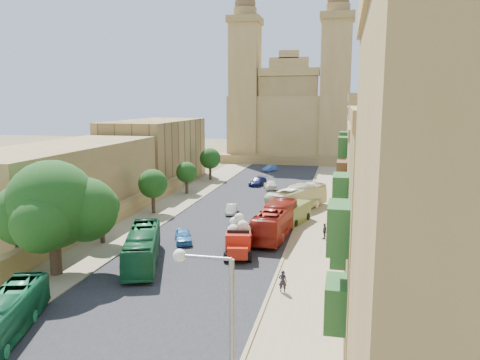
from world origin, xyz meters
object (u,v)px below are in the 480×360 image
at_px(car_cream, 271,217).
at_px(car_white_b, 270,185).
at_px(street_tree_b, 153,184).
at_px(bus_red_east, 275,221).
at_px(streetlamp, 218,337).
at_px(church, 291,117).
at_px(pedestrian_a, 283,281).
at_px(red_truck, 239,237).
at_px(car_white_a, 232,209).
at_px(street_tree_a, 101,206).
at_px(bus_green_north, 142,247).
at_px(bus_cream_east, 297,198).
at_px(car_blue_b, 270,168).
at_px(car_dkblue, 258,181).
at_px(street_tree_c, 187,172).
at_px(pedestrian_c, 325,231).
at_px(street_tree_d, 210,159).
at_px(car_blue_a, 183,236).
at_px(bus_green_south, 5,316).
at_px(olive_pickup, 293,213).
at_px(ficus_tree, 53,208).

bearing_deg(car_cream, car_white_b, -102.51).
relative_size(street_tree_b, bus_red_east, 0.48).
bearing_deg(streetlamp, car_white_b, 96.97).
relative_size(church, pedestrian_a, 22.77).
bearing_deg(red_truck, car_white_a, 106.06).
relative_size(street_tree_a, street_tree_b, 1.00).
height_order(bus_green_north, car_white_b, bus_green_north).
xyz_separation_m(church, bus_green_north, (-4.00, -71.02, -8.12)).
relative_size(bus_cream_east, car_blue_b, 3.07).
distance_m(church, bus_cream_east, 50.71).
distance_m(bus_cream_east, car_dkblue, 17.49).
xyz_separation_m(street_tree_c, pedestrian_c, (20.14, -18.26, -2.26)).
xyz_separation_m(street_tree_d, pedestrian_a, (17.87, -43.69, -2.78)).
xyz_separation_m(car_blue_a, car_blue_b, (0.99, 45.81, -0.05)).
height_order(street_tree_c, red_truck, street_tree_c).
xyz_separation_m(street_tree_a, car_cream, (14.15, 10.94, -2.90)).
xyz_separation_m(street_tree_b, street_tree_d, (-0.00, 24.00, 0.07)).
height_order(bus_green_north, bus_red_east, bus_red_east).
xyz_separation_m(street_tree_a, car_blue_a, (7.28, 1.79, -2.89)).
xyz_separation_m(street_tree_b, bus_red_east, (15.35, -6.14, -2.00)).
distance_m(bus_green_south, bus_red_east, 25.95).
height_order(church, bus_green_north, church).
xyz_separation_m(street_tree_a, street_tree_c, (-0.00, 24.00, -0.46)).
distance_m(bus_red_east, bus_cream_east, 11.14).
bearing_deg(bus_red_east, bus_green_north, 51.52).
xyz_separation_m(church, streetlamp, (7.72, -90.61, -4.31)).
xyz_separation_m(street_tree_c, car_white_a, (9.07, -10.32, -2.49)).
height_order(street_tree_a, streetlamp, streetlamp).
height_order(olive_pickup, car_cream, olive_pickup).
bearing_deg(ficus_tree, car_blue_b, 82.13).
xyz_separation_m(bus_cream_east, car_cream, (-2.26, -6.01, -0.88)).
xyz_separation_m(street_tree_d, car_blue_b, (8.26, 11.60, -3.01)).
bearing_deg(street_tree_a, car_dkblue, 75.06).
height_order(street_tree_a, street_tree_c, street_tree_a).
xyz_separation_m(ficus_tree, car_blue_b, (7.68, 55.59, -4.63)).
relative_size(bus_green_north, car_cream, 2.27).
bearing_deg(church, car_white_a, -91.01).
xyz_separation_m(street_tree_c, pedestrian_a, (17.87, -31.69, -2.25)).
height_order(pedestrian_a, pedestrian_c, pedestrian_a).
xyz_separation_m(bus_red_east, car_dkblue, (-6.64, 26.77, -0.87)).
height_order(car_blue_b, pedestrian_a, pedestrian_a).
height_order(car_blue_b, pedestrian_c, pedestrian_c).
distance_m(bus_green_south, pedestrian_c, 28.37).
height_order(red_truck, pedestrian_c, red_truck).
xyz_separation_m(street_tree_a, bus_cream_east, (16.41, 16.95, -2.02)).
bearing_deg(street_tree_b, red_truck, -43.11).
bearing_deg(car_cream, bus_red_east, 81.77).
bearing_deg(street_tree_d, car_dkblue, -21.16).
distance_m(bus_red_east, car_dkblue, 27.59).
distance_m(car_blue_a, car_dkblue, 30.87).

